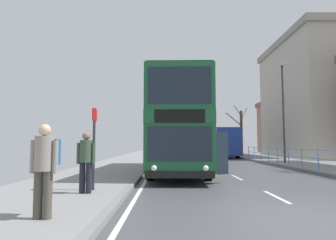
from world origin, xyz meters
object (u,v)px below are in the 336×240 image
background_bus_far_lane (221,142)px  pedestrian_with_backpack (45,163)px  bus_stop_sign_near (94,139)px  pedestrian_companion (86,159)px  double_decker_bus_main (179,127)px  background_building_02 (306,125)px  bare_tree_far_00 (241,131)px  background_building_00 (332,98)px  street_lamp_far_side (283,104)px

background_bus_far_lane → pedestrian_with_backpack: bearing=-106.2°
background_bus_far_lane → bus_stop_sign_near: size_ratio=4.16×
bus_stop_sign_near → pedestrian_companion: bearing=-96.4°
double_decker_bus_main → pedestrian_with_backpack: (-2.80, -9.78, -1.18)m
background_building_02 → bare_tree_far_00: bearing=-139.8°
bus_stop_sign_near → background_building_00: 31.72m
bare_tree_far_00 → pedestrian_with_backpack: bearing=-110.3°
street_lamp_far_side → background_building_02: size_ratio=0.41×
bus_stop_sign_near → background_building_00: (20.38, 23.80, 4.92)m
background_bus_far_lane → bare_tree_far_00: bearing=20.0°
pedestrian_companion → background_building_00: background_building_00 is taller
background_building_00 → background_building_02: background_building_00 is taller
pedestrian_with_backpack → bare_tree_far_00: (10.75, 29.02, 1.76)m
pedestrian_companion → background_building_00: size_ratio=0.12×
bare_tree_far_00 → double_decker_bus_main: bearing=-112.5°
pedestrian_with_backpack → bus_stop_sign_near: (0.07, 3.34, 0.50)m
bare_tree_far_00 → background_building_00: 10.53m
street_lamp_far_side → background_building_00: size_ratio=0.50×
double_decker_bus_main → street_lamp_far_side: bearing=38.2°
street_lamp_far_side → double_decker_bus_main: bearing=-141.8°
pedestrian_with_backpack → street_lamp_far_side: (10.65, 15.95, 3.23)m
background_building_02 → pedestrian_companion: bearing=-122.3°
pedestrian_with_backpack → street_lamp_far_side: bearing=56.3°
double_decker_bus_main → pedestrian_companion: size_ratio=6.26×
background_bus_far_lane → pedestrian_companion: 26.63m
background_bus_far_lane → background_building_00: size_ratio=0.70×
street_lamp_far_side → background_building_00: background_building_00 is taller
background_bus_far_lane → bare_tree_far_00: 3.00m
background_bus_far_lane → bare_tree_far_00: bare_tree_far_00 is taller
bus_stop_sign_near → bare_tree_far_00: bearing=67.4°
pedestrian_with_backpack → pedestrian_companion: 2.74m
bus_stop_sign_near → street_lamp_far_side: street_lamp_far_side is taller
pedestrian_with_backpack → background_building_02: 46.03m
double_decker_bus_main → background_building_00: (17.64, 17.35, 4.23)m
pedestrian_with_backpack → street_lamp_far_side: size_ratio=0.24×
pedestrian_companion → background_building_02: 43.70m
double_decker_bus_main → street_lamp_far_side: 10.19m
pedestrian_with_backpack → background_building_02: (23.27, 39.59, 3.23)m
background_building_00 → background_building_02: bearing=77.2°
street_lamp_far_side → bus_stop_sign_near: bearing=-130.0°
bus_stop_sign_near → background_building_02: bearing=57.4°
pedestrian_with_backpack → bare_tree_far_00: 30.99m
double_decker_bus_main → background_building_00: size_ratio=0.73×
background_bus_far_lane → background_building_00: background_building_00 is taller
pedestrian_companion → bus_stop_sign_near: (0.07, 0.59, 0.56)m
double_decker_bus_main → background_building_00: bearing=44.5°
background_bus_far_lane → background_building_02: size_ratio=0.57×
background_bus_far_lane → street_lamp_far_side: (2.48, -12.13, 2.68)m
bus_stop_sign_near → background_building_00: size_ratio=0.17×
bare_tree_far_00 → background_building_02: background_building_02 is taller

